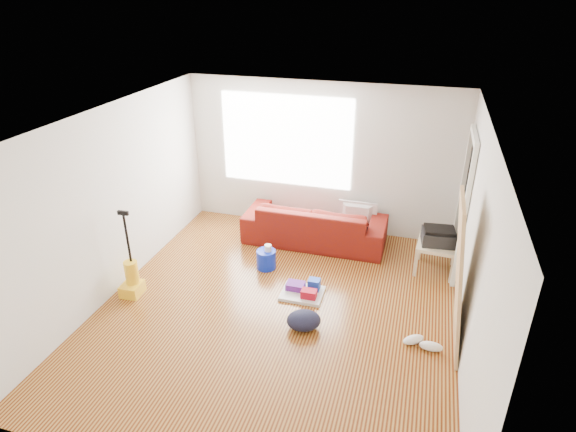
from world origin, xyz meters
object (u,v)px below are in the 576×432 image
(cleaning_tray, at_px, (304,291))
(vacuum, at_px, (132,279))
(tv_stand, at_px, (356,231))
(side_table, at_px, (437,248))
(backpack, at_px, (304,328))
(sofa, at_px, (314,241))
(bucket, at_px, (266,267))

(cleaning_tray, xyz_separation_m, vacuum, (-2.26, -0.62, 0.17))
(tv_stand, bearing_deg, side_table, -29.71)
(vacuum, bearing_deg, backpack, -5.04)
(cleaning_tray, bearing_deg, side_table, 34.00)
(sofa, xyz_separation_m, tv_stand, (0.63, 0.27, 0.15))
(sofa, relative_size, backpack, 5.38)
(bucket, relative_size, vacuum, 0.23)
(bucket, distance_m, cleaning_tray, 0.88)
(side_table, xyz_separation_m, cleaning_tray, (-1.69, -1.14, -0.32))
(tv_stand, bearing_deg, backpack, -98.91)
(sofa, bearing_deg, tv_stand, -156.87)
(tv_stand, height_order, side_table, side_table)
(tv_stand, distance_m, cleaning_tray, 1.83)
(bucket, xyz_separation_m, cleaning_tray, (0.71, -0.51, 0.06))
(tv_stand, relative_size, backpack, 1.86)
(sofa, distance_m, vacuum, 2.96)
(side_table, relative_size, bucket, 2.05)
(sofa, bearing_deg, side_table, 169.19)
(tv_stand, distance_m, backpack, 2.48)
(tv_stand, xyz_separation_m, side_table, (1.27, -0.63, 0.23))
(tv_stand, relative_size, bucket, 2.73)
(side_table, height_order, cleaning_tray, side_table)
(backpack, bearing_deg, vacuum, 159.87)
(vacuum, bearing_deg, side_table, 20.56)
(sofa, xyz_separation_m, side_table, (1.91, -0.36, 0.38))
(cleaning_tray, bearing_deg, backpack, -75.58)
(tv_stand, relative_size, vacuum, 0.64)
(bucket, distance_m, vacuum, 1.93)
(side_table, xyz_separation_m, bucket, (-2.41, -0.63, -0.38))
(tv_stand, relative_size, cleaning_tray, 1.38)
(sofa, distance_m, bucket, 1.11)
(bucket, distance_m, backpack, 1.49)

